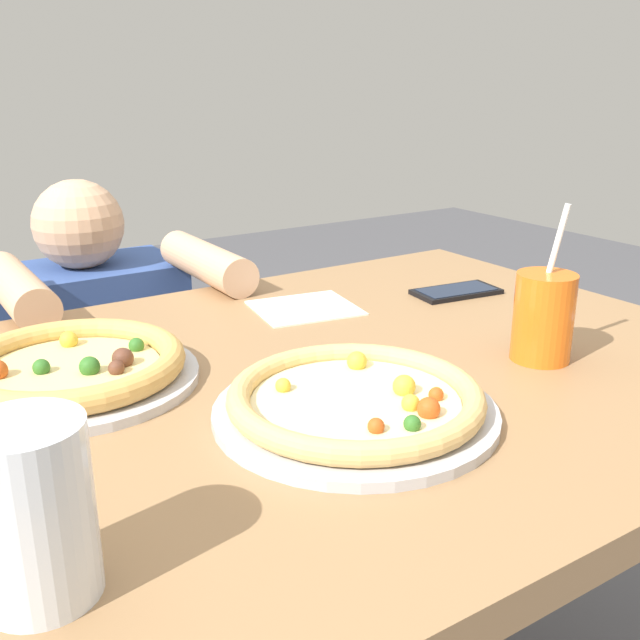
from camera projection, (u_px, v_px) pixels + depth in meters
name	position (u px, v px, depth m)	size (l,w,h in m)	color
dining_table	(329.00, 447.00, 0.99)	(1.16, 0.87, 0.75)	#936D47
pizza_near	(356.00, 402.00, 0.81)	(0.32, 0.32, 0.04)	#B7B7BC
pizza_far	(72.00, 368.00, 0.90)	(0.31, 0.31, 0.04)	#B7B7BC
drink_cup_colored	(543.00, 317.00, 0.96)	(0.08, 0.08, 0.21)	orange
water_cup_clear	(33.00, 509.00, 0.52)	(0.09, 0.09, 0.14)	silver
paper_napkin	(305.00, 308.00, 1.19)	(0.16, 0.14, 0.00)	white
cell_phone	(456.00, 292.00, 1.27)	(0.16, 0.09, 0.01)	black
diner_seated	(100.00, 417.00, 1.55)	(0.40, 0.52, 0.92)	#333847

